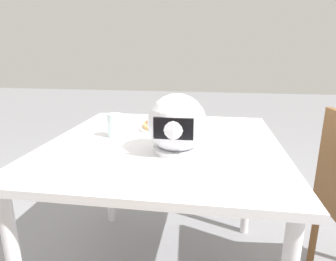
# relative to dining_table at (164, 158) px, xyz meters

# --- Properties ---
(dining_table) EXTENTS (1.03, 1.08, 0.76)m
(dining_table) POSITION_rel_dining_table_xyz_m (0.00, 0.00, 0.00)
(dining_table) COLOR white
(dining_table) RESTS_ON ground
(pizza_plate) EXTENTS (0.33, 0.33, 0.01)m
(pizza_plate) POSITION_rel_dining_table_xyz_m (-0.00, -0.22, 0.09)
(pizza_plate) COLOR white
(pizza_plate) RESTS_ON dining_table
(pizza) EXTENTS (0.29, 0.29, 0.06)m
(pizza) POSITION_rel_dining_table_xyz_m (0.00, -0.22, 0.11)
(pizza) COLOR tan
(pizza) RESTS_ON pizza_plate
(motorcycle_helmet) EXTENTS (0.24, 0.24, 0.24)m
(motorcycle_helmet) POSITION_rel_dining_table_xyz_m (-0.07, 0.12, 0.20)
(motorcycle_helmet) COLOR silver
(motorcycle_helmet) RESTS_ON dining_table
(drinking_glass) EXTENTS (0.07, 0.07, 0.11)m
(drinking_glass) POSITION_rel_dining_table_xyz_m (0.24, -0.04, 0.14)
(drinking_glass) COLOR silver
(drinking_glass) RESTS_ON dining_table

